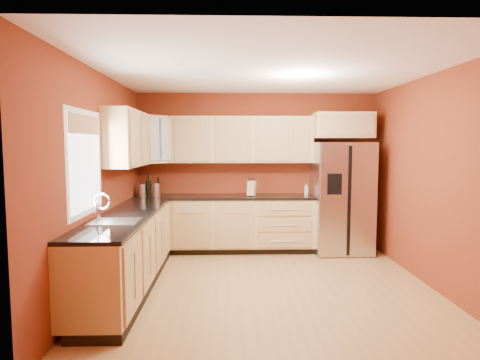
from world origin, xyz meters
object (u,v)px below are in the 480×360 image
object	(u,v)px
wine_bottle_a	(148,185)
refrigerator	(341,198)
soap_dispenser	(306,190)
canister_left	(142,190)
knife_block	(252,188)

from	to	relation	value
wine_bottle_a	refrigerator	bearing A→B (deg)	-0.38
soap_dispenser	canister_left	bearing A→B (deg)	-177.35
refrigerator	knife_block	bearing A→B (deg)	179.34
wine_bottle_a	soap_dispenser	distance (m)	2.56
refrigerator	soap_dispenser	xyz separation A→B (m)	(-0.55, 0.12, 0.12)
refrigerator	wine_bottle_a	world-z (taller)	refrigerator
refrigerator	soap_dispenser	size ratio (longest dim) A/B	9.91
canister_left	wine_bottle_a	bearing A→B (deg)	15.17
refrigerator	soap_dispenser	world-z (taller)	refrigerator
canister_left	soap_dispenser	xyz separation A→B (m)	(2.65, 0.12, -0.01)
knife_block	canister_left	bearing A→B (deg)	-159.82
refrigerator	wine_bottle_a	xyz separation A→B (m)	(-3.11, 0.02, 0.20)
canister_left	soap_dispenser	distance (m)	2.65
refrigerator	knife_block	distance (m)	1.46
canister_left	wine_bottle_a	xyz separation A→B (m)	(0.09, 0.03, 0.07)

